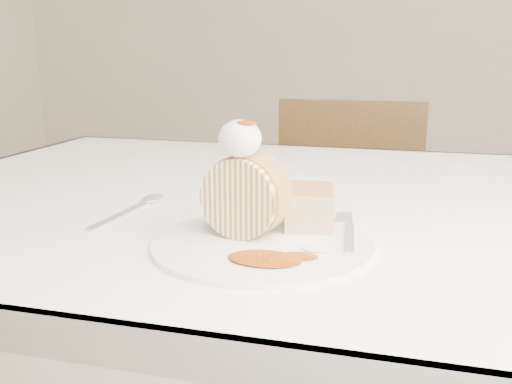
# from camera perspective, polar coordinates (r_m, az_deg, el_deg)

# --- Properties ---
(table) EXTENTS (1.40, 0.90, 0.75)m
(table) POSITION_cam_1_polar(r_m,az_deg,el_deg) (0.88, 8.03, -6.23)
(table) COLOR white
(table) RESTS_ON ground
(chair_far) EXTENTS (0.41, 0.41, 0.83)m
(chair_far) POSITION_cam_1_polar(r_m,az_deg,el_deg) (1.71, 9.56, -2.71)
(chair_far) COLOR brown
(chair_far) RESTS_ON ground
(plate) EXTENTS (0.28, 0.28, 0.01)m
(plate) POSITION_cam_1_polar(r_m,az_deg,el_deg) (0.63, 0.64, -5.18)
(plate) COLOR white
(plate) RESTS_ON table
(roulade_slice) EXTENTS (0.10, 0.07, 0.09)m
(roulade_slice) POSITION_cam_1_polar(r_m,az_deg,el_deg) (0.64, -1.05, -0.38)
(roulade_slice) COLOR beige
(roulade_slice) RESTS_ON plate
(cake_chunk) EXTENTS (0.06, 0.06, 0.05)m
(cake_chunk) POSITION_cam_1_polar(r_m,az_deg,el_deg) (0.67, 5.31, -1.82)
(cake_chunk) COLOR #C8864B
(cake_chunk) RESTS_ON plate
(whipped_cream) EXTENTS (0.05, 0.05, 0.04)m
(whipped_cream) POSITION_cam_1_polar(r_m,az_deg,el_deg) (0.62, -1.61, 5.36)
(whipped_cream) COLOR white
(whipped_cream) RESTS_ON roulade_slice
(caramel_drizzle) EXTENTS (0.02, 0.02, 0.01)m
(caramel_drizzle) POSITION_cam_1_polar(r_m,az_deg,el_deg) (0.61, -0.98, 7.43)
(caramel_drizzle) COLOR #8A3205
(caramel_drizzle) RESTS_ON whipped_cream
(caramel_pool) EXTENTS (0.08, 0.06, 0.00)m
(caramel_pool) POSITION_cam_1_polar(r_m,az_deg,el_deg) (0.57, 0.89, -6.65)
(caramel_pool) COLOR #8A3205
(caramel_pool) RESTS_ON plate
(fork) EXTENTS (0.04, 0.15, 0.00)m
(fork) POSITION_cam_1_polar(r_m,az_deg,el_deg) (0.65, 9.33, -4.49)
(fork) COLOR silver
(fork) RESTS_ON plate
(spoon) EXTENTS (0.04, 0.17, 0.00)m
(spoon) POSITION_cam_1_polar(r_m,az_deg,el_deg) (0.76, -13.50, -2.35)
(spoon) COLOR silver
(spoon) RESTS_ON table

